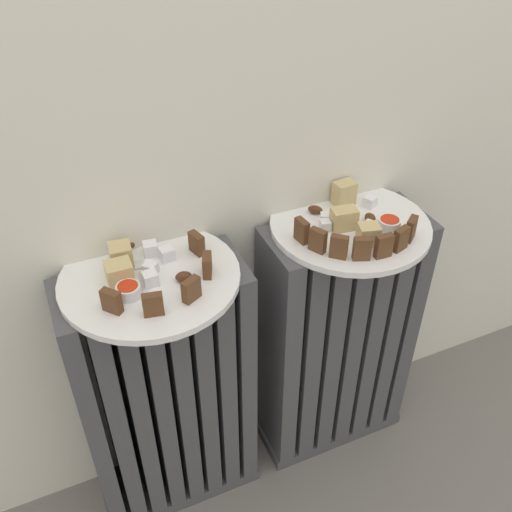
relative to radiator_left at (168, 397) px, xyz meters
name	(u,v)px	position (x,y,z in m)	size (l,w,h in m)	color
radiator_left	(168,397)	(0.00, 0.00, 0.00)	(0.34, 0.15, 0.60)	#47474C
radiator_right	(336,341)	(0.39, 0.00, 0.00)	(0.34, 0.15, 0.60)	#47474C
plate_left	(150,278)	(0.00, 0.00, 0.31)	(0.30, 0.30, 0.01)	white
plate_right	(350,225)	(0.39, 0.00, 0.31)	(0.30, 0.30, 0.01)	white
dark_cake_slice_left_0	(112,301)	(-0.07, -0.06, 0.34)	(0.03, 0.01, 0.04)	#56351E
dark_cake_slice_left_1	(153,305)	(-0.02, -0.10, 0.34)	(0.03, 0.01, 0.04)	#56351E
dark_cake_slice_left_2	(191,290)	(0.05, -0.09, 0.34)	(0.03, 0.01, 0.04)	#56351E
dark_cake_slice_left_3	(207,265)	(0.09, -0.04, 0.34)	(0.03, 0.01, 0.04)	#56351E
dark_cake_slice_left_4	(197,243)	(0.09, 0.03, 0.34)	(0.03, 0.01, 0.04)	#56351E
marble_cake_slice_left_0	(119,273)	(-0.05, 0.00, 0.34)	(0.04, 0.04, 0.04)	tan
marble_cake_slice_left_1	(121,256)	(-0.03, 0.04, 0.34)	(0.04, 0.04, 0.04)	tan
turkish_delight_left_0	(150,249)	(0.02, 0.05, 0.33)	(0.02, 0.02, 0.02)	white
turkish_delight_left_1	(151,269)	(0.00, 0.00, 0.33)	(0.02, 0.02, 0.02)	white
turkish_delight_left_2	(150,279)	(0.00, -0.02, 0.33)	(0.02, 0.02, 0.02)	white
turkish_delight_left_3	(167,254)	(0.04, 0.03, 0.33)	(0.02, 0.02, 0.02)	white
medjool_date_left_0	(184,277)	(0.05, -0.04, 0.33)	(0.03, 0.02, 0.02)	#4C2814
medjool_date_left_1	(129,243)	(-0.01, 0.09, 0.32)	(0.03, 0.01, 0.02)	#4C2814
jam_bowl_left	(128,290)	(-0.04, -0.04, 0.33)	(0.04, 0.04, 0.02)	white
dark_cake_slice_right_0	(302,231)	(0.28, -0.02, 0.34)	(0.03, 0.01, 0.04)	#56351E
dark_cake_slice_right_1	(318,240)	(0.29, -0.05, 0.34)	(0.03, 0.01, 0.04)	#56351E
dark_cake_slice_right_2	(339,247)	(0.31, -0.08, 0.34)	(0.03, 0.01, 0.04)	#56351E
dark_cake_slice_right_3	(362,249)	(0.34, -0.10, 0.34)	(0.03, 0.01, 0.04)	#56351E
dark_cake_slice_right_4	(384,246)	(0.38, -0.11, 0.34)	(0.03, 0.01, 0.04)	#56351E
dark_cake_slice_right_5	(401,239)	(0.42, -0.11, 0.34)	(0.03, 0.01, 0.04)	#56351E
dark_cake_slice_right_6	(411,229)	(0.46, -0.09, 0.34)	(0.03, 0.01, 0.04)	#56351E
marble_cake_slice_right_0	(368,235)	(0.38, -0.07, 0.34)	(0.04, 0.03, 0.04)	tan
marble_cake_slice_right_1	(344,193)	(0.41, 0.06, 0.34)	(0.04, 0.03, 0.05)	tan
marble_cake_slice_right_2	(344,219)	(0.37, -0.01, 0.34)	(0.05, 0.03, 0.04)	tan
turkish_delight_right_0	(370,202)	(0.45, 0.03, 0.33)	(0.02, 0.02, 0.02)	white
turkish_delight_right_1	(369,227)	(0.40, -0.04, 0.33)	(0.02, 0.02, 0.02)	white
turkish_delight_right_2	(325,225)	(0.33, 0.00, 0.33)	(0.02, 0.02, 0.02)	white
turkish_delight_right_3	(326,218)	(0.34, 0.02, 0.33)	(0.02, 0.02, 0.02)	white
medjool_date_right_0	(315,210)	(0.34, 0.05, 0.33)	(0.03, 0.02, 0.02)	#4C2814
medjool_date_right_1	(370,218)	(0.42, -0.01, 0.33)	(0.03, 0.02, 0.02)	#4C2814
jam_bowl_right	(389,224)	(0.44, -0.05, 0.33)	(0.04, 0.04, 0.02)	white
fork	(141,274)	(-0.01, 0.01, 0.32)	(0.02, 0.09, 0.00)	silver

